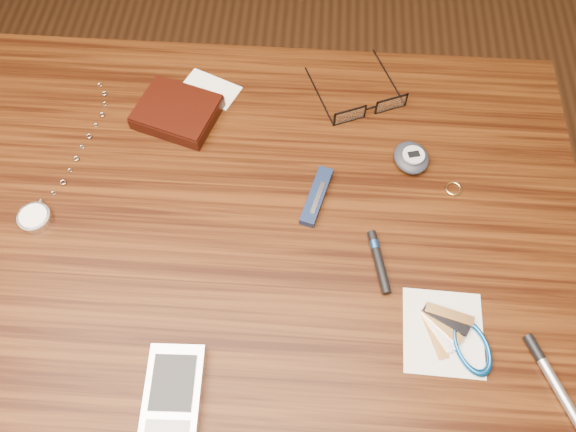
# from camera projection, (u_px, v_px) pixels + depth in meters

# --- Properties ---
(ground) EXTENTS (3.80, 3.80, 0.00)m
(ground) POSITION_uv_depth(u_px,v_px,m) (257.00, 364.00, 1.44)
(ground) COLOR #472814
(ground) RESTS_ON ground
(desk) EXTENTS (1.00, 0.70, 0.75)m
(desk) POSITION_uv_depth(u_px,v_px,m) (237.00, 258.00, 0.87)
(desk) COLOR #351908
(desk) RESTS_ON ground
(wallet_and_card) EXTENTS (0.17, 0.17, 0.03)m
(wallet_and_card) POSITION_uv_depth(u_px,v_px,m) (178.00, 111.00, 0.87)
(wallet_and_card) COLOR black
(wallet_and_card) RESTS_ON desk
(eyeglasses) EXTENTS (0.16, 0.17, 0.03)m
(eyeglasses) POSITION_uv_depth(u_px,v_px,m) (369.00, 107.00, 0.87)
(eyeglasses) COLOR black
(eyeglasses) RESTS_ON desk
(gold_ring) EXTENTS (0.03, 0.03, 0.00)m
(gold_ring) POSITION_uv_depth(u_px,v_px,m) (453.00, 189.00, 0.81)
(gold_ring) COLOR #EEBF69
(gold_ring) RESTS_ON desk
(pocket_watch) EXTENTS (0.08, 0.28, 0.01)m
(pocket_watch) POSITION_uv_depth(u_px,v_px,m) (37.00, 213.00, 0.79)
(pocket_watch) COLOR silver
(pocket_watch) RESTS_ON desk
(pda_phone) EXTENTS (0.07, 0.13, 0.02)m
(pda_phone) POSITION_uv_depth(u_px,v_px,m) (173.00, 397.00, 0.66)
(pda_phone) COLOR silver
(pda_phone) RESTS_ON desk
(pedometer) EXTENTS (0.06, 0.07, 0.02)m
(pedometer) POSITION_uv_depth(u_px,v_px,m) (411.00, 157.00, 0.83)
(pedometer) COLOR #21232A
(pedometer) RESTS_ON desk
(notepad_keys) EXTENTS (0.12, 0.11, 0.01)m
(notepad_keys) POSITION_uv_depth(u_px,v_px,m) (457.00, 338.00, 0.70)
(notepad_keys) COLOR silver
(notepad_keys) RESTS_ON desk
(pocket_knife) EXTENTS (0.05, 0.10, 0.01)m
(pocket_knife) POSITION_uv_depth(u_px,v_px,m) (317.00, 196.00, 0.80)
(pocket_knife) COLOR #121E36
(pocket_knife) RESTS_ON desk
(silver_pen) EXTENTS (0.07, 0.14, 0.01)m
(silver_pen) POSITION_uv_depth(u_px,v_px,m) (555.00, 384.00, 0.67)
(silver_pen) COLOR #B4B4B9
(silver_pen) RESTS_ON desk
(black_blue_pen) EXTENTS (0.03, 0.09, 0.01)m
(black_blue_pen) POSITION_uv_depth(u_px,v_px,m) (378.00, 260.00, 0.75)
(black_blue_pen) COLOR black
(black_blue_pen) RESTS_ON desk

